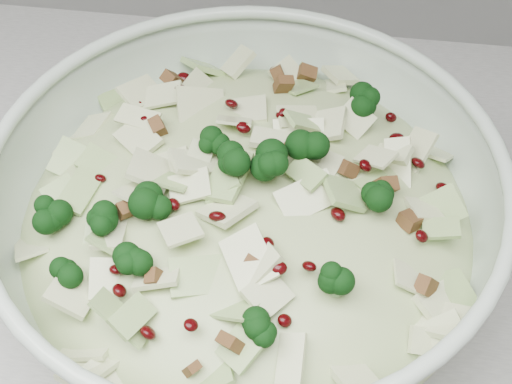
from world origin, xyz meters
TOP-DOWN VIEW (x-y plane):
  - mixing_bowl at (-0.55, 1.60)m, footprint 0.42×0.42m
  - salad at (-0.55, 1.60)m, footprint 0.43×0.43m

SIDE VIEW (x-z plane):
  - mixing_bowl at x=-0.55m, z-range 0.90..1.06m
  - salad at x=-0.55m, z-range 0.93..1.08m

